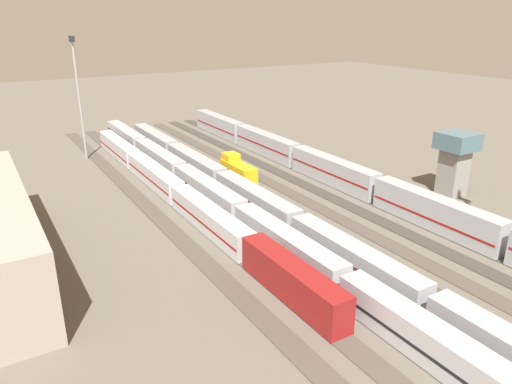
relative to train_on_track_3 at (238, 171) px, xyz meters
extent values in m
plane|color=#60594F|center=(-10.65, 2.50, -2.16)|extent=(400.00, 400.00, 0.00)
cube|color=#3D3833|center=(-10.65, -15.00, -2.10)|extent=(140.00, 2.80, 0.12)
cube|color=#3D3833|center=(-10.65, -10.00, -2.10)|extent=(140.00, 2.80, 0.12)
cube|color=#4C443D|center=(-10.65, -5.00, -2.10)|extent=(140.00, 2.80, 0.12)
cube|color=#4C443D|center=(-10.65, 0.00, -2.10)|extent=(140.00, 2.80, 0.12)
cube|color=#3D3833|center=(-10.65, 5.00, -2.10)|extent=(140.00, 2.80, 0.12)
cube|color=#4C443D|center=(-10.65, 10.00, -2.10)|extent=(140.00, 2.80, 0.12)
cube|color=#4C443D|center=(-10.65, 15.00, -2.10)|extent=(140.00, 2.80, 0.12)
cube|color=#4C443D|center=(-10.65, 20.00, -2.10)|extent=(140.00, 2.80, 0.12)
cube|color=gold|center=(-0.29, 0.00, -0.24)|extent=(10.00, 3.00, 3.60)
cube|color=gold|center=(2.71, 0.00, 2.26)|extent=(3.00, 2.70, 1.40)
cube|color=#A8AAB2|center=(-35.19, -15.00, 0.46)|extent=(23.00, 3.00, 5.00)
cube|color=maroon|center=(-35.19, -15.00, -0.17)|extent=(22.40, 3.06, 0.36)
cube|color=#A8AAB2|center=(-10.99, -15.00, 0.46)|extent=(23.00, 3.00, 5.00)
cube|color=maroon|center=(-10.99, -15.00, 0.44)|extent=(22.40, 3.06, 0.36)
cube|color=#A8AAB2|center=(13.21, -15.00, 0.46)|extent=(23.00, 3.00, 5.00)
cube|color=maroon|center=(13.21, -15.00, 0.46)|extent=(22.40, 3.06, 0.36)
cube|color=#A8AAB2|center=(37.41, -15.00, 0.46)|extent=(23.00, 3.00, 5.00)
cube|color=maroon|center=(37.41, -15.00, 0.09)|extent=(22.40, 3.06, 0.36)
cube|color=#A8AAB2|center=(-39.23, 5.00, -0.14)|extent=(23.00, 3.00, 3.80)
cube|color=maroon|center=(-39.23, 5.00, -0.19)|extent=(22.40, 3.06, 0.36)
cube|color=#A8AAB2|center=(-15.03, 5.00, -0.14)|extent=(23.00, 3.00, 3.80)
cube|color=maroon|center=(-15.03, 5.00, -0.06)|extent=(22.40, 3.06, 0.36)
cube|color=#A8AAB2|center=(9.17, 5.00, -0.14)|extent=(23.00, 3.00, 3.80)
cube|color=maroon|center=(9.17, 5.00, -0.42)|extent=(22.40, 3.06, 0.36)
cube|color=#A8AAB2|center=(33.37, 5.00, -0.14)|extent=(23.00, 3.00, 3.80)
cube|color=maroon|center=(33.37, 5.00, -0.03)|extent=(22.40, 3.06, 0.36)
cube|color=maroon|center=(-40.00, 15.00, 0.16)|extent=(18.00, 3.00, 4.40)
cube|color=silver|center=(-18.30, 15.00, -0.14)|extent=(23.00, 3.00, 3.80)
cube|color=maroon|center=(-18.30, 15.00, -0.34)|extent=(22.40, 3.06, 0.36)
cube|color=silver|center=(5.90, 15.00, -0.14)|extent=(23.00, 3.00, 3.80)
cube|color=maroon|center=(5.90, 15.00, -0.26)|extent=(22.40, 3.06, 0.36)
cube|color=silver|center=(30.10, 15.00, -0.14)|extent=(23.00, 3.00, 3.80)
cube|color=maroon|center=(30.10, 15.00, -0.67)|extent=(22.40, 3.06, 0.36)
cube|color=#B7BABF|center=(-55.63, 10.00, -0.14)|extent=(23.00, 3.00, 3.80)
cube|color=black|center=(-55.63, 10.00, -0.40)|extent=(22.40, 3.06, 0.36)
cube|color=#B7BABF|center=(-31.43, 10.00, -0.14)|extent=(23.00, 3.00, 3.80)
cube|color=black|center=(-31.43, 10.00, -0.37)|extent=(22.40, 3.06, 0.36)
cube|color=#B7BABF|center=(-7.23, 10.00, -0.14)|extent=(23.00, 3.00, 3.80)
cube|color=black|center=(-7.23, 10.00, -0.18)|extent=(22.40, 3.06, 0.36)
cube|color=#B7BABF|center=(16.97, 10.00, -0.14)|extent=(23.00, 3.00, 3.80)
cube|color=black|center=(16.97, 10.00, -0.50)|extent=(22.40, 3.06, 0.36)
cube|color=#B7BABF|center=(41.17, 10.00, -0.14)|extent=(23.00, 3.00, 3.80)
cube|color=black|center=(41.17, 10.00, -0.03)|extent=(22.40, 3.06, 0.36)
cylinder|color=#9EA0A5|center=(31.65, 22.06, 10.69)|extent=(0.44, 0.44, 25.69)
cube|color=#262628|center=(31.65, 22.06, 24.14)|extent=(2.80, 0.70, 1.20)
cube|color=gray|center=(-26.74, -29.70, 2.14)|extent=(4.00, 4.00, 8.60)
cube|color=slate|center=(-26.74, -29.70, 7.94)|extent=(6.00, 6.00, 3.00)
camera|label=1|loc=(-79.23, 43.44, 28.79)|focal=33.75mm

